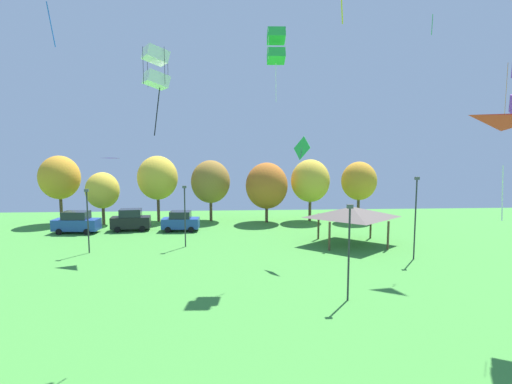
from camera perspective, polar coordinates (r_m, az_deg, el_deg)
name	(u,v)px	position (r m, az deg, el deg)	size (l,w,h in m)	color
kite_flying_0	(118,165)	(36.01, -19.09, 3.69)	(1.85, 1.59, 0.09)	purple
kite_flying_3	(156,68)	(20.22, -14.12, 16.83)	(1.48, 1.43, 4.16)	white
kite_flying_6	(276,46)	(30.85, 2.89, 20.08)	(1.33, 1.48, 5.23)	green
kite_flying_7	(500,152)	(20.48, 31.49, 4.87)	(2.72, 2.23, 3.29)	red
kite_flying_9	(302,148)	(32.61, 6.58, 6.26)	(1.07, 1.70, 1.93)	green
kite_flying_10	(434,7)	(39.60, 24.04, 22.99)	(2.11, 1.94, 2.66)	black
parked_car_leftmost	(76,222)	(47.21, -24.28, -3.97)	(4.87, 2.34, 2.36)	#234299
parked_car_second_from_left	(131,220)	(46.42, -17.46, -3.84)	(4.34, 2.32, 2.42)	black
parked_car_third_from_left	(181,221)	(44.92, -10.72, -4.11)	(4.06, 2.20, 2.20)	#234299
park_pavilion	(352,212)	(38.92, 13.53, -2.80)	(6.94, 5.87, 3.60)	brown
light_post_0	(349,246)	(24.47, 13.14, -7.58)	(0.36, 0.20, 5.83)	#2D2D33
light_post_1	(416,214)	(35.02, 21.83, -2.87)	(0.36, 0.20, 6.81)	#2D2D33
light_post_2	(185,212)	(37.28, -10.12, -2.86)	(0.36, 0.20, 5.71)	#2D2D33
light_post_3	(88,217)	(37.51, -22.91, -3.28)	(0.36, 0.20, 5.62)	#2D2D33
treeline_tree_0	(60,178)	(53.39, -26.26, 1.86)	(4.76, 4.76, 8.23)	brown
treeline_tree_1	(102,190)	(50.79, -21.08, 0.20)	(3.92, 3.92, 6.28)	brown
treeline_tree_2	(158,178)	(50.91, -13.88, 1.97)	(4.94, 4.94, 8.18)	brown
treeline_tree_3	(211,182)	(50.22, -6.51, 1.47)	(4.87, 4.87, 7.62)	brown
treeline_tree_4	(267,186)	(48.89, 1.54, 0.90)	(5.15, 5.15, 7.37)	brown
treeline_tree_5	(310,181)	(50.29, 7.76, 1.59)	(4.84, 4.84, 7.73)	brown
treeline_tree_6	(359,181)	(51.38, 14.50, 1.53)	(4.37, 4.37, 7.45)	brown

